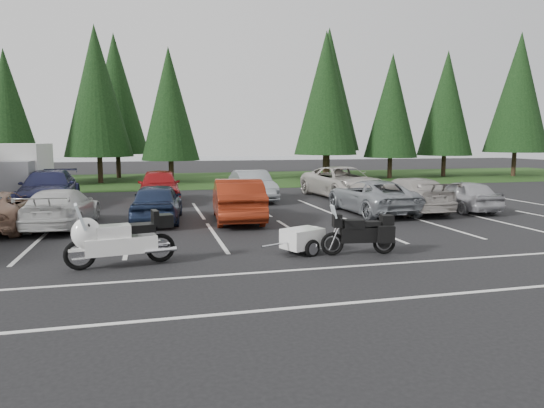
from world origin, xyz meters
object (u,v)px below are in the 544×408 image
at_px(car_near_3, 62,208).
at_px(car_near_6, 371,196).
at_px(car_far_3, 252,186).
at_px(car_near_7, 409,194).
at_px(touring_motorcycle, 121,234).
at_px(car_near_8, 463,195).
at_px(cargo_trailer, 302,241).
at_px(car_near_5, 237,200).
at_px(car_far_2, 159,186).
at_px(box_truck, 17,173).
at_px(car_near_4, 157,202).
at_px(car_far_1, 49,189).
at_px(adventure_motorcycle, 359,229).
at_px(car_far_4, 343,182).

xyz_separation_m(car_near_3, car_near_6, (12.14, 0.47, 0.02)).
bearing_deg(car_far_3, car_near_7, -45.02).
bearing_deg(car_near_3, touring_motorcycle, 116.17).
height_order(car_near_8, car_far_3, car_far_3).
height_order(car_near_3, car_near_7, car_near_7).
bearing_deg(cargo_trailer, car_near_5, 72.64).
height_order(car_near_5, car_far_2, car_far_2).
xyz_separation_m(car_near_6, car_near_7, (1.78, 0.05, 0.04)).
xyz_separation_m(box_truck, car_near_4, (6.73, -8.08, -0.71)).
relative_size(car_near_5, car_near_7, 0.96).
bearing_deg(car_far_3, touring_motorcycle, -117.53).
relative_size(car_far_1, car_far_2, 1.18).
bearing_deg(car_near_8, cargo_trailer, 35.63).
xyz_separation_m(car_near_7, touring_motorcycle, (-11.58, -6.63, 0.06)).
relative_size(box_truck, cargo_trailer, 3.68).
xyz_separation_m(car_far_1, cargo_trailer, (8.54, -11.93, -0.48)).
distance_m(car_near_5, adventure_motorcycle, 6.74).
distance_m(car_near_3, cargo_trailer, 9.21).
relative_size(car_near_4, cargo_trailer, 2.86).
xyz_separation_m(touring_motorcycle, adventure_motorcycle, (6.12, -0.31, -0.11)).
distance_m(car_near_4, adventure_motorcycle, 8.54).
bearing_deg(car_near_5, car_near_6, -170.11).
bearing_deg(car_near_3, car_far_1, -70.53).
xyz_separation_m(car_far_3, adventure_motorcycle, (0.32, -12.37, -0.07)).
relative_size(car_near_6, adventure_motorcycle, 2.22).
distance_m(car_near_6, car_near_8, 4.23).
xyz_separation_m(car_near_8, touring_motorcycle, (-14.02, -6.25, 0.13)).
distance_m(car_near_5, car_far_2, 6.87).
bearing_deg(car_far_4, car_far_2, 173.21).
xyz_separation_m(car_near_4, car_far_2, (0.19, 5.85, 0.09)).
height_order(box_truck, cargo_trailer, box_truck).
xyz_separation_m(car_near_3, adventure_motorcycle, (8.46, -6.43, 0.01)).
bearing_deg(car_near_4, car_near_7, -173.48).
relative_size(car_near_3, car_far_4, 0.79).
relative_size(car_near_7, car_far_4, 0.85).
relative_size(car_near_5, adventure_motorcycle, 2.16).
height_order(car_far_3, adventure_motorcycle, car_far_3).
distance_m(car_near_7, adventure_motorcycle, 8.84).
height_order(car_near_3, car_near_5, car_near_5).
bearing_deg(car_far_1, touring_motorcycle, -74.60).
distance_m(car_near_6, touring_motorcycle, 11.81).
xyz_separation_m(box_truck, car_near_6, (15.57, -8.00, -0.74)).
bearing_deg(car_near_6, car_far_1, -23.83).
distance_m(car_near_5, touring_motorcycle, 7.24).
xyz_separation_m(box_truck, car_far_1, (1.92, -2.48, -0.61)).
xyz_separation_m(car_far_1, touring_motorcycle, (3.85, -12.10, -0.03)).
xyz_separation_m(car_near_4, car_near_8, (13.06, -0.25, -0.07)).
bearing_deg(adventure_motorcycle, car_far_1, 136.02).
xyz_separation_m(box_truck, adventure_motorcycle, (11.89, -14.89, -0.76)).
relative_size(cargo_trailer, adventure_motorcycle, 0.67).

